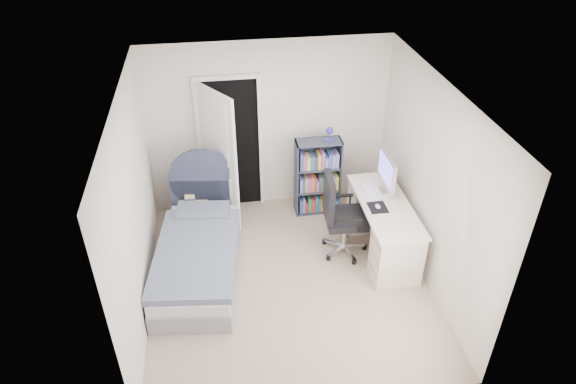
{
  "coord_description": "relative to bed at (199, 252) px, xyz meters",
  "views": [
    {
      "loc": [
        -0.75,
        -4.71,
        4.5
      ],
      "look_at": [
        0.05,
        0.36,
        1.09
      ],
      "focal_mm": 32.0,
      "sensor_mm": 36.0,
      "label": 1
    }
  ],
  "objects": [
    {
      "name": "desk",
      "position": [
        2.4,
        0.02,
        0.13
      ],
      "size": [
        0.62,
        1.55,
        1.27
      ],
      "color": "silver",
      "rests_on": "ground"
    },
    {
      "name": "door",
      "position": [
        0.41,
        1.19,
        0.75
      ],
      "size": [
        0.92,
        0.72,
        2.06
      ],
      "color": "black",
      "rests_on": "ground"
    },
    {
      "name": "room_shell",
      "position": [
        1.09,
        -0.37,
        0.97
      ],
      "size": [
        3.5,
        3.7,
        2.6
      ],
      "color": "gray",
      "rests_on": "ground"
    },
    {
      "name": "office_chair",
      "position": [
        1.81,
        0.08,
        0.36
      ],
      "size": [
        0.61,
        0.62,
        1.18
      ],
      "color": "silver",
      "rests_on": "ground"
    },
    {
      "name": "nightstand",
      "position": [
        -0.06,
        0.95,
        0.09
      ],
      "size": [
        0.38,
        0.38,
        0.57
      ],
      "color": "#D8C385",
      "rests_on": "ground"
    },
    {
      "name": "floor_lamp",
      "position": [
        0.02,
        1.0,
        0.22
      ],
      "size": [
        0.18,
        0.18,
        1.24
      ],
      "color": "silver",
      "rests_on": "ground"
    },
    {
      "name": "bookcase",
      "position": [
        1.74,
        1.06,
        0.26
      ],
      "size": [
        0.65,
        0.28,
        1.38
      ],
      "color": "#353C48",
      "rests_on": "ground"
    },
    {
      "name": "bed",
      "position": [
        0.0,
        0.0,
        0.0
      ],
      "size": [
        1.19,
        2.13,
        1.25
      ],
      "color": "gray",
      "rests_on": "ground"
    }
  ]
}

